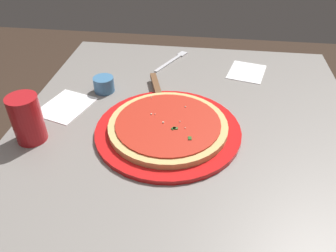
{
  "coord_description": "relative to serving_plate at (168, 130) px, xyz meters",
  "views": [
    {
      "loc": [
        0.73,
        0.04,
        1.31
      ],
      "look_at": [
        0.05,
        -0.05,
        0.79
      ],
      "focal_mm": 36.06,
      "sensor_mm": 36.0,
      "label": 1
    }
  ],
  "objects": [
    {
      "name": "napkin_folded_right",
      "position": [
        -0.08,
        -0.31,
        -0.01
      ],
      "size": [
        0.18,
        0.16,
        0.0
      ],
      "primitive_type": "cube",
      "rotation": [
        0.0,
        0.0,
        -0.3
      ],
      "color": "white",
      "rests_on": "restaurant_table"
    },
    {
      "name": "fork",
      "position": [
        -0.41,
        -0.04,
        -0.0
      ],
      "size": [
        0.17,
        0.1,
        0.0
      ],
      "color": "silver",
      "rests_on": "restaurant_table"
    },
    {
      "name": "cup_small_sauce",
      "position": [
        -0.18,
        -0.22,
        0.02
      ],
      "size": [
        0.06,
        0.06,
        0.05
      ],
      "primitive_type": "cylinder",
      "color": "teal",
      "rests_on": "restaurant_table"
    },
    {
      "name": "pizza_server",
      "position": [
        -0.16,
        -0.05,
        0.01
      ],
      "size": [
        0.22,
        0.11,
        0.01
      ],
      "color": "silver",
      "rests_on": "serving_plate"
    },
    {
      "name": "napkin_loose_left",
      "position": [
        -0.36,
        0.22,
        -0.01
      ],
      "size": [
        0.16,
        0.14,
        0.0
      ],
      "primitive_type": "cube",
      "rotation": [
        0.0,
        0.0,
        -0.24
      ],
      "color": "white",
      "rests_on": "restaurant_table"
    },
    {
      "name": "pizza",
      "position": [
        0.0,
        0.0,
        0.02
      ],
      "size": [
        0.3,
        0.3,
        0.02
      ],
      "color": "#DBB26B",
      "rests_on": "serving_plate"
    },
    {
      "name": "restaurant_table",
      "position": [
        -0.05,
        0.05,
        -0.15
      ],
      "size": [
        0.97,
        0.92,
        0.77
      ],
      "color": "black",
      "rests_on": "ground_plane"
    },
    {
      "name": "cup_tall_drink",
      "position": [
        0.07,
        -0.33,
        0.05
      ],
      "size": [
        0.07,
        0.07,
        0.12
      ],
      "primitive_type": "cylinder",
      "color": "#B2191E",
      "rests_on": "restaurant_table"
    },
    {
      "name": "serving_plate",
      "position": [
        0.0,
        0.0,
        0.0
      ],
      "size": [
        0.37,
        0.37,
        0.01
      ],
      "primitive_type": "cylinder",
      "color": "red",
      "rests_on": "restaurant_table"
    }
  ]
}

